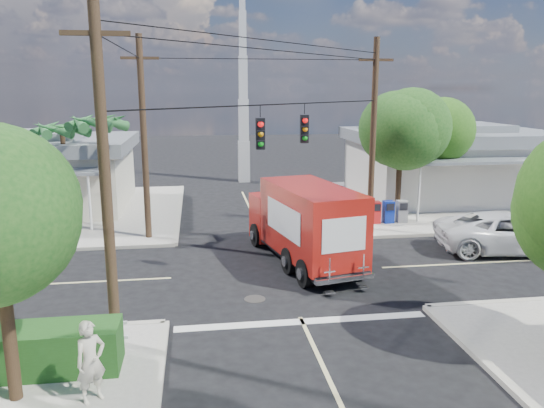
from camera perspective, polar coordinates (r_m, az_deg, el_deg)
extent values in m
plane|color=black|center=(19.97, 0.82, -7.40)|extent=(120.00, 120.00, 0.00)
cube|color=#9B968C|center=(33.37, 16.74, 0.26)|extent=(14.00, 14.00, 0.14)
cube|color=#B1AC9D|center=(31.10, 4.95, -0.11)|extent=(0.25, 14.00, 0.14)
cube|color=#B1AC9D|center=(27.36, 22.84, -2.78)|extent=(14.00, 0.25, 0.14)
cube|color=#9B968C|center=(31.36, -22.83, -0.94)|extent=(14.00, 14.00, 0.14)
cube|color=#B1AC9D|center=(30.33, -9.95, -0.57)|extent=(0.25, 14.00, 0.14)
cube|color=#B1AC9D|center=(24.87, -26.79, -4.59)|extent=(14.00, 0.25, 0.14)
cube|color=beige|center=(29.50, -2.21, -0.88)|extent=(0.12, 12.00, 0.01)
cube|color=beige|center=(23.62, 25.67, -5.50)|extent=(12.00, 0.12, 0.01)
cube|color=silver|center=(16.05, 3.27, -12.50)|extent=(7.50, 0.40, 0.01)
cube|color=beige|center=(34.60, 18.49, 3.54)|extent=(11.00, 8.00, 3.40)
cube|color=slate|center=(34.37, 18.73, 6.92)|extent=(11.80, 8.80, 0.70)
cube|color=slate|center=(34.33, 18.78, 7.75)|extent=(6.05, 4.40, 0.50)
cube|color=slate|center=(30.19, 22.77, 4.32)|extent=(9.90, 1.80, 0.15)
cylinder|color=silver|center=(27.69, 15.52, 1.15)|extent=(0.12, 0.12, 2.90)
cube|color=beige|center=(32.74, -24.12, 2.46)|extent=(10.00, 8.00, 3.20)
cube|color=slate|center=(32.50, -24.43, 5.84)|extent=(10.80, 8.80, 0.70)
cube|color=slate|center=(32.46, -24.50, 6.72)|extent=(5.50, 4.40, 0.50)
cube|color=slate|center=(27.96, -26.99, 2.96)|extent=(9.00, 1.80, 0.15)
cylinder|color=silver|center=(26.39, -19.02, 0.17)|extent=(0.12, 0.12, 2.70)
cube|color=silver|center=(39.07, -3.03, 4.60)|extent=(0.80, 0.80, 3.00)
cube|color=silver|center=(38.79, -3.08, 8.99)|extent=(0.70, 0.70, 3.00)
cube|color=silver|center=(38.73, -3.14, 13.43)|extent=(0.60, 0.60, 3.00)
cube|color=silver|center=(38.90, -3.19, 17.85)|extent=(0.50, 0.50, 3.00)
cylinder|color=#422D1C|center=(12.70, -26.58, -10.97)|extent=(0.28, 0.28, 3.71)
sphere|color=#184C17|center=(11.66, -26.44, -1.56)|extent=(3.25, 3.25, 3.25)
cylinder|color=#422D1C|center=(27.70, 13.47, 2.52)|extent=(0.28, 0.28, 4.10)
sphere|color=#184C17|center=(27.39, 13.74, 7.81)|extent=(4.10, 4.10, 4.10)
sphere|color=#184C17|center=(27.42, 12.83, 8.39)|extent=(3.33, 3.33, 3.33)
sphere|color=#184C17|center=(27.26, 14.65, 7.47)|extent=(3.58, 3.58, 3.58)
cylinder|color=#422D1C|center=(30.75, 16.47, 2.82)|extent=(0.28, 0.28, 3.58)
sphere|color=#285D17|center=(30.48, 16.72, 6.98)|extent=(3.58, 3.58, 3.58)
sphere|color=#285D17|center=(30.48, 15.91, 7.45)|extent=(2.91, 2.91, 2.91)
sphere|color=#285D17|center=(30.37, 17.55, 6.69)|extent=(3.14, 3.14, 3.14)
cylinder|color=#422D1C|center=(26.78, -17.87, 2.92)|extent=(0.24, 0.24, 5.00)
cone|color=#2B6932|center=(26.36, -16.29, 8.58)|extent=(0.50, 2.06, 0.98)
cone|color=#2B6932|center=(27.11, -16.81, 8.63)|extent=(1.92, 1.68, 0.98)
cone|color=#2B6932|center=(27.40, -18.35, 8.57)|extent=(2.12, 0.95, 0.98)
cone|color=#2B6932|center=(27.04, -19.81, 8.43)|extent=(1.34, 2.07, 0.98)
cone|color=#2B6932|center=(26.27, -20.14, 8.31)|extent=(1.34, 2.07, 0.98)
cone|color=#2B6932|center=(25.68, -19.02, 8.31)|extent=(2.12, 0.95, 0.98)
cone|color=#2B6932|center=(25.72, -17.26, 8.44)|extent=(1.92, 1.68, 0.98)
cylinder|color=#422D1C|center=(28.66, -21.30, 2.85)|extent=(0.24, 0.24, 4.60)
cone|color=#2B6932|center=(28.20, -19.89, 7.74)|extent=(0.50, 2.06, 0.98)
cone|color=#2B6932|center=(28.96, -20.27, 7.81)|extent=(1.92, 1.68, 0.98)
cone|color=#2B6932|center=(29.30, -21.67, 7.75)|extent=(2.12, 0.95, 0.98)
cone|color=#2B6932|center=(28.97, -23.08, 7.59)|extent=(1.34, 2.07, 0.98)
cone|color=#2B6932|center=(28.22, -23.47, 7.46)|extent=(1.34, 2.07, 0.98)
cone|color=#2B6932|center=(27.59, -22.50, 7.45)|extent=(2.12, 0.95, 0.98)
cone|color=#2B6932|center=(27.59, -20.87, 7.58)|extent=(1.92, 1.68, 0.98)
cylinder|color=#473321|center=(13.74, -17.49, 2.37)|extent=(0.28, 0.28, 9.00)
cube|color=#473321|center=(13.61, -18.48, 17.04)|extent=(1.60, 0.12, 0.12)
cylinder|color=#473321|center=(25.22, 10.80, 7.01)|extent=(0.28, 0.28, 9.00)
cube|color=#473321|center=(25.16, 11.13, 14.97)|extent=(1.60, 0.12, 0.12)
cylinder|color=#473321|center=(23.98, -13.60, 6.62)|extent=(0.28, 0.28, 9.00)
cube|color=#473321|center=(23.91, -14.04, 14.99)|extent=(1.60, 0.12, 0.12)
cylinder|color=black|center=(18.81, 0.88, 10.68)|extent=(10.43, 10.43, 0.04)
cube|color=black|center=(17.96, -1.27, 7.57)|extent=(0.30, 0.24, 1.05)
sphere|color=red|center=(17.80, -1.22, 8.59)|extent=(0.20, 0.20, 0.20)
cube|color=black|center=(20.13, 3.50, 8.06)|extent=(0.30, 0.24, 1.05)
sphere|color=red|center=(19.98, 3.59, 8.97)|extent=(0.20, 0.20, 0.20)
cube|color=silver|center=(15.19, -26.71, -13.37)|extent=(5.94, 0.05, 0.08)
cube|color=silver|center=(15.03, -26.86, -11.99)|extent=(5.94, 0.05, 0.08)
cube|color=silver|center=(14.47, -15.93, -13.10)|extent=(0.09, 0.06, 1.00)
cube|color=red|center=(26.95, 11.00, -0.88)|extent=(0.50, 0.50, 1.10)
cube|color=navy|center=(27.19, 12.40, -0.82)|extent=(0.50, 0.50, 1.10)
cube|color=slate|center=(27.44, 13.77, -0.77)|extent=(0.50, 0.50, 1.10)
cube|color=black|center=(21.15, 3.27, -4.86)|extent=(3.50, 7.32, 0.23)
cube|color=#AE1A13|center=(23.42, 0.61, -1.31)|extent=(2.44, 1.95, 1.99)
cube|color=black|center=(23.91, 0.07, -0.13)|extent=(1.90, 0.62, 0.86)
cube|color=silver|center=(24.31, -0.08, -2.33)|extent=(2.05, 0.54, 0.32)
cube|color=#AE1A13|center=(20.07, 4.24, -1.80)|extent=(3.30, 5.60, 2.62)
cube|color=white|center=(20.53, 7.16, -1.16)|extent=(0.70, 3.18, 1.17)
cube|color=white|center=(19.60, 1.19, -1.71)|extent=(0.70, 3.18, 1.17)
cube|color=white|center=(17.75, 7.77, -3.32)|extent=(1.59, 0.36, 1.17)
cube|color=silver|center=(18.11, 7.80, -7.96)|extent=(2.17, 0.67, 0.16)
cube|color=silver|center=(17.61, 6.19, -7.26)|extent=(0.41, 0.14, 0.90)
cube|color=silver|center=(18.19, 9.78, -6.73)|extent=(0.41, 0.14, 0.90)
cylinder|color=black|center=(23.14, -1.68, -3.33)|extent=(0.49, 1.03, 0.99)
cylinder|color=black|center=(23.86, 3.06, -2.86)|extent=(0.49, 1.03, 0.99)
cylinder|color=black|center=(18.48, 3.54, -7.44)|extent=(0.49, 1.03, 0.99)
cylinder|color=black|center=(19.37, 9.22, -6.64)|extent=(0.49, 1.03, 0.99)
imported|color=silver|center=(24.34, 24.16, -2.84)|extent=(6.33, 3.70, 1.65)
imported|color=beige|center=(12.39, -18.92, -15.72)|extent=(0.79, 0.75, 1.82)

